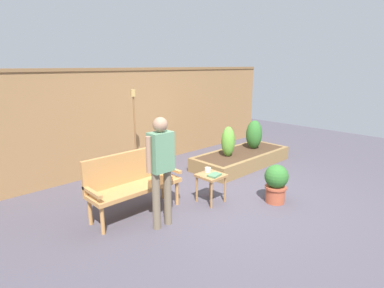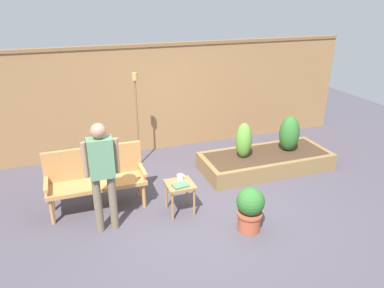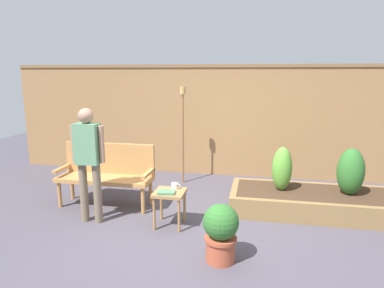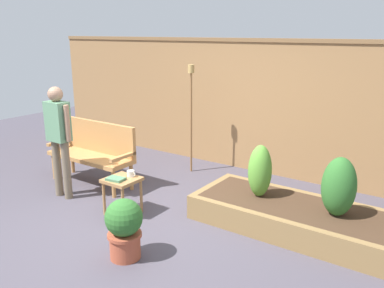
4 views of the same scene
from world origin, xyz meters
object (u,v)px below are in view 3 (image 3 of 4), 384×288
side_table (170,197)px  shrub_far_corner (351,172)px  cup_on_table (175,186)px  tiki_torch (183,118)px  person_by_bench (88,155)px  book_on_table (166,192)px  potted_boxwood (221,231)px  garden_bench (107,170)px  shrub_near_bench (282,169)px

side_table → shrub_far_corner: 2.58m
side_table → cup_on_table: cup_on_table is taller
tiki_torch → person_by_bench: (-0.86, -1.91, -0.27)m
book_on_table → potted_boxwood: bearing=-48.6°
side_table → person_by_bench: (-1.08, -0.08, 0.54)m
potted_boxwood → shrub_far_corner: shrub_far_corner is taller
side_table → cup_on_table: size_ratio=3.75×
garden_bench → book_on_table: garden_bench is taller
cup_on_table → tiki_torch: 1.87m
book_on_table → person_by_bench: (-1.07, 0.01, 0.44)m
garden_bench → person_by_bench: size_ratio=0.92×
garden_bench → person_by_bench: bearing=-85.1°
book_on_table → potted_boxwood: 1.03m
shrub_near_bench → person_by_bench: (-2.56, -0.95, 0.31)m
cup_on_table → shrub_far_corner: 2.49m
garden_bench → book_on_table: (1.12, -0.67, -0.05)m
shrub_near_bench → tiki_torch: (-1.70, 0.96, 0.58)m
garden_bench → tiki_torch: (0.91, 1.25, 0.66)m
cup_on_table → garden_bench: bearing=158.6°
cup_on_table → book_on_table: bearing=-107.3°
shrub_near_bench → potted_boxwood: bearing=-113.8°
garden_bench → shrub_near_bench: bearing=6.4°
cup_on_table → tiki_torch: tiki_torch is taller
book_on_table → potted_boxwood: potted_boxwood is taller
garden_bench → side_table: bearing=-27.1°
side_table → person_by_bench: size_ratio=0.31×
potted_boxwood → shrub_far_corner: size_ratio=0.96×
garden_bench → shrub_far_corner: (3.56, 0.29, 0.09)m
book_on_table → tiki_torch: (-0.21, 1.92, 0.70)m
garden_bench → side_table: size_ratio=3.00×
cup_on_table → book_on_table: (-0.06, -0.20, -0.02)m
garden_bench → cup_on_table: (1.19, -0.46, -0.03)m
tiki_torch → side_table: bearing=-83.0°
side_table → potted_boxwood: (0.76, -0.75, -0.05)m
shrub_near_bench → book_on_table: bearing=-147.3°
garden_bench → cup_on_table: 1.27m
potted_boxwood → shrub_near_bench: 1.79m
cup_on_table → shrub_near_bench: (1.43, 0.76, 0.11)m
side_table → tiki_torch: size_ratio=0.27×
side_table → book_on_table: (-0.02, -0.08, 0.10)m
shrub_far_corner → person_by_bench: bearing=-164.8°
side_table → tiki_torch: tiki_torch is taller
garden_bench → shrub_far_corner: bearing=4.7°
cup_on_table → person_by_bench: size_ratio=0.08×
garden_bench → potted_boxwood: size_ratio=2.23×
shrub_near_bench → tiki_torch: bearing=150.5°
side_table → person_by_bench: person_by_bench is taller
shrub_far_corner → potted_boxwood: bearing=-135.6°
garden_bench → book_on_table: 1.31m
cup_on_table → shrub_near_bench: shrub_near_bench is taller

